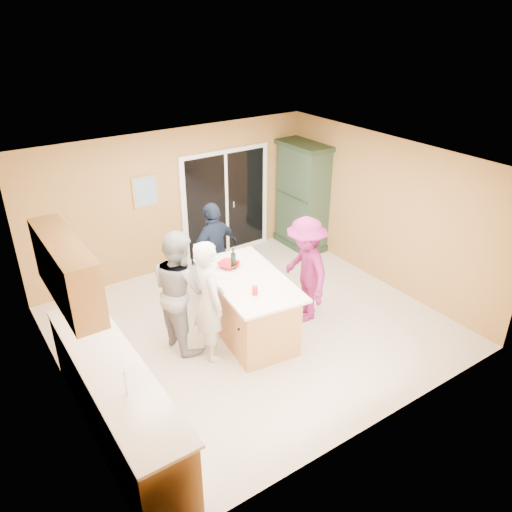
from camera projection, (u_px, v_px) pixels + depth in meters
floor at (252, 327)px, 7.76m from camera, size 5.50×5.50×0.00m
ceiling at (251, 164)px, 6.59m from camera, size 5.50×5.00×0.10m
wall_back at (175, 201)px, 9.02m from camera, size 5.50×0.10×2.60m
wall_front at (380, 338)px, 5.33m from camera, size 5.50×0.10×2.60m
wall_left at (55, 311)px, 5.80m from camera, size 0.10×5.00×2.60m
wall_right at (385, 212)px, 8.55m from camera, size 0.10×5.00×2.60m
left_cabinet_run at (121, 409)px, 5.56m from camera, size 0.65×3.05×1.24m
upper_cabinets at (66, 270)px, 5.48m from camera, size 0.35×1.60×0.75m
sliding_door at (226, 203)px, 9.63m from camera, size 1.90×0.07×2.10m
framed_picture at (145, 191)px, 8.59m from camera, size 0.46×0.04×0.56m
kitchen_island at (249, 308)px, 7.40m from camera, size 1.23×1.96×0.97m
green_hutch at (303, 197)px, 9.94m from camera, size 0.61×1.16×2.13m
woman_white at (209, 301)px, 6.77m from camera, size 0.54×0.72×1.78m
woman_grey at (180, 290)px, 7.00m from camera, size 0.74×0.92×1.80m
woman_navy at (215, 251)px, 8.21m from camera, size 1.07×0.66×1.70m
woman_magenta at (305, 270)px, 7.63m from camera, size 0.85×1.21×1.70m
serving_bowl at (229, 265)px, 7.45m from camera, size 0.40×0.40×0.07m
tulip_vase at (70, 296)px, 6.42m from camera, size 0.23×0.19×0.38m
tumbler_near at (255, 291)px, 6.73m from camera, size 0.09×0.09×0.12m
tumbler_far at (237, 264)px, 7.46m from camera, size 0.07×0.07×0.09m
wine_bottle at (233, 260)px, 7.37m from camera, size 0.08×0.08×0.33m
white_plate at (227, 276)px, 7.21m from camera, size 0.28×0.28×0.01m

